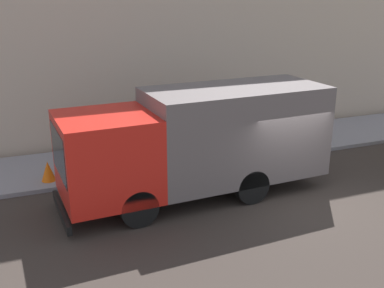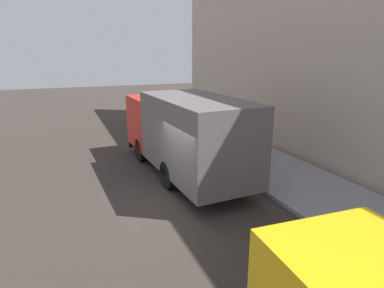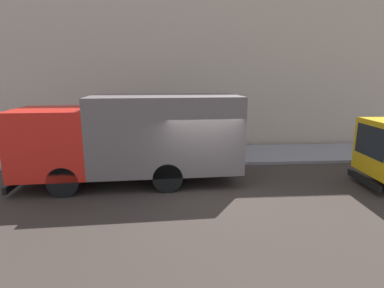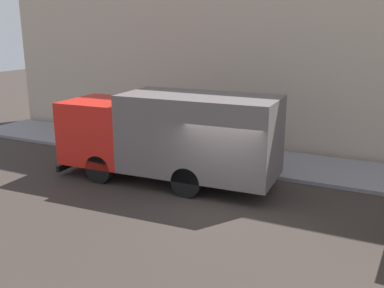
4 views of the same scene
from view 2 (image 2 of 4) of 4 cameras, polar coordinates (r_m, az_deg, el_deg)
The scene contains 7 objects.
ground at distance 10.62m, azimuth -2.50°, elevation -10.50°, with size 80.00×80.00×0.00m, color #362D28.
sidewalk at distance 12.82m, azimuth 17.82°, elevation -6.17°, with size 3.42×30.00×0.14m, color gray.
building_facade at distance 13.55m, azimuth 27.50°, elevation 18.09°, with size 0.50×30.00×11.27m, color #C4AE99.
large_utility_truck at distance 12.58m, azimuth -1.50°, elevation 2.33°, with size 2.89×8.05×3.21m.
pedestrian_walking at distance 15.72m, azimuth 7.62°, elevation 2.37°, with size 0.46×0.46×1.77m.
traffic_cone_orange at distance 17.56m, azimuth 1.19°, elevation 1.84°, with size 0.45×0.45×0.64m, color orange.
street_sign_post at distance 12.02m, azimuth 11.77°, elevation 0.27°, with size 0.44×0.08×2.38m.
Camera 2 is at (-3.20, -8.96, 4.71)m, focal length 30.04 mm.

